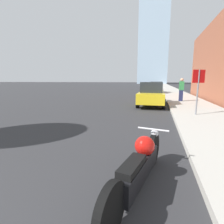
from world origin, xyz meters
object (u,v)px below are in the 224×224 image
(parked_car_silver, at_px, (156,88))
(stop_sign, at_px, (198,84))
(pedestrian, at_px, (181,89))
(parked_car_yellow, at_px, (151,94))
(motorcycle, at_px, (140,165))

(parked_car_silver, height_order, stop_sign, stop_sign)
(parked_car_silver, xyz_separation_m, pedestrian, (2.07, -10.11, 0.27))
(parked_car_yellow, height_order, parked_car_silver, parked_car_yellow)
(parked_car_yellow, xyz_separation_m, parked_car_silver, (0.14, 12.27, -0.00))
(stop_sign, relative_size, pedestrian, 1.16)
(motorcycle, distance_m, parked_car_yellow, 9.95)
(motorcycle, relative_size, parked_car_yellow, 0.59)
(parked_car_yellow, relative_size, stop_sign, 2.11)
(motorcycle, distance_m, stop_sign, 6.72)
(parked_car_yellow, bearing_deg, motorcycle, -89.21)
(motorcycle, xyz_separation_m, parked_car_silver, (-0.08, 22.20, 0.41))
(parked_car_yellow, height_order, pedestrian, pedestrian)
(stop_sign, bearing_deg, parked_car_yellow, 121.65)
(parked_car_yellow, bearing_deg, parked_car_silver, 88.87)
(stop_sign, distance_m, pedestrian, 5.82)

